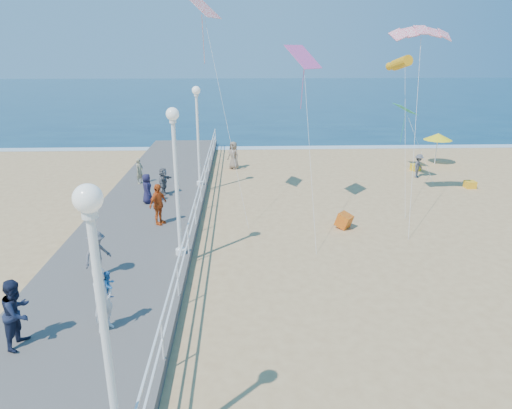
{
  "coord_description": "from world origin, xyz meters",
  "views": [
    {
      "loc": [
        -3.15,
        -15.36,
        7.56
      ],
      "look_at": [
        -2.5,
        2.0,
        1.6
      ],
      "focal_mm": 32.0,
      "sensor_mm": 36.0,
      "label": 1
    }
  ],
  "objects_px": {
    "spectator_3": "(158,204)",
    "box_kite": "(344,222)",
    "beach_walker_a": "(418,166)",
    "spectator_5": "(164,181)",
    "toddler_held": "(109,285)",
    "spectator_6": "(140,171)",
    "spectator_7": "(17,313)",
    "lamp_post_near": "(102,309)",
    "beach_chair_left": "(415,167)",
    "beach_umbrella": "(438,137)",
    "woman_holding_toddler": "(103,300)",
    "beach_walker_c": "(234,155)",
    "lamp_post_mid": "(176,168)",
    "lamp_post_far": "(198,126)",
    "spectator_4": "(147,189)",
    "spectator_2": "(97,254)",
    "beach_chair_right": "(470,184)"
  },
  "relations": [
    {
      "from": "toddler_held",
      "to": "spectator_5",
      "type": "distance_m",
      "value": 11.88
    },
    {
      "from": "spectator_4",
      "to": "lamp_post_near",
      "type": "bearing_deg",
      "value": 174.37
    },
    {
      "from": "beach_umbrella",
      "to": "beach_chair_right",
      "type": "xyz_separation_m",
      "value": [
        -0.29,
        -5.62,
        -1.71
      ]
    },
    {
      "from": "beach_umbrella",
      "to": "spectator_7",
      "type": "bearing_deg",
      "value": -133.54
    },
    {
      "from": "lamp_post_mid",
      "to": "beach_umbrella",
      "type": "relative_size",
      "value": 2.49
    },
    {
      "from": "lamp_post_mid",
      "to": "toddler_held",
      "type": "xyz_separation_m",
      "value": [
        -1.27,
        -4.56,
        -2.01
      ]
    },
    {
      "from": "spectator_3",
      "to": "box_kite",
      "type": "bearing_deg",
      "value": -59.16
    },
    {
      "from": "lamp_post_mid",
      "to": "spectator_3",
      "type": "relative_size",
      "value": 2.97
    },
    {
      "from": "toddler_held",
      "to": "spectator_7",
      "type": "bearing_deg",
      "value": 133.26
    },
    {
      "from": "spectator_4",
      "to": "woman_holding_toddler",
      "type": "bearing_deg",
      "value": 170.3
    },
    {
      "from": "lamp_post_far",
      "to": "toddler_held",
      "type": "height_order",
      "value": "lamp_post_far"
    },
    {
      "from": "lamp_post_near",
      "to": "beach_umbrella",
      "type": "xyz_separation_m",
      "value": [
        15.65,
        23.77,
        -1.75
      ]
    },
    {
      "from": "spectator_6",
      "to": "box_kite",
      "type": "height_order",
      "value": "spectator_6"
    },
    {
      "from": "woman_holding_toddler",
      "to": "beach_walker_a",
      "type": "height_order",
      "value": "woman_holding_toddler"
    },
    {
      "from": "toddler_held",
      "to": "spectator_7",
      "type": "relative_size",
      "value": 0.44
    },
    {
      "from": "lamp_post_far",
      "to": "beach_chair_right",
      "type": "bearing_deg",
      "value": 0.55
    },
    {
      "from": "lamp_post_far",
      "to": "spectator_4",
      "type": "height_order",
      "value": "lamp_post_far"
    },
    {
      "from": "beach_chair_right",
      "to": "lamp_post_near",
      "type": "bearing_deg",
      "value": -130.24
    },
    {
      "from": "spectator_5",
      "to": "beach_walker_a",
      "type": "bearing_deg",
      "value": -59.51
    },
    {
      "from": "beach_umbrella",
      "to": "woman_holding_toddler",
      "type": "bearing_deg",
      "value": -131.23
    },
    {
      "from": "spectator_2",
      "to": "beach_chair_right",
      "type": "relative_size",
      "value": 2.9
    },
    {
      "from": "lamp_post_near",
      "to": "beach_walker_c",
      "type": "relative_size",
      "value": 2.93
    },
    {
      "from": "toddler_held",
      "to": "lamp_post_far",
      "type": "bearing_deg",
      "value": 19.6
    },
    {
      "from": "beach_walker_a",
      "to": "lamp_post_far",
      "type": "bearing_deg",
      "value": 142.79
    },
    {
      "from": "beach_umbrella",
      "to": "beach_chair_left",
      "type": "bearing_deg",
      "value": -140.85
    },
    {
      "from": "woman_holding_toddler",
      "to": "beach_walker_c",
      "type": "height_order",
      "value": "woman_holding_toddler"
    },
    {
      "from": "spectator_6",
      "to": "beach_umbrella",
      "type": "height_order",
      "value": "beach_umbrella"
    },
    {
      "from": "spectator_2",
      "to": "spectator_7",
      "type": "height_order",
      "value": "spectator_7"
    },
    {
      "from": "toddler_held",
      "to": "beach_walker_c",
      "type": "relative_size",
      "value": 0.44
    },
    {
      "from": "lamp_post_far",
      "to": "spectator_7",
      "type": "bearing_deg",
      "value": -103.36
    },
    {
      "from": "lamp_post_near",
      "to": "spectator_5",
      "type": "height_order",
      "value": "lamp_post_near"
    },
    {
      "from": "woman_holding_toddler",
      "to": "spectator_3",
      "type": "relative_size",
      "value": 1.02
    },
    {
      "from": "lamp_post_mid",
      "to": "beach_chair_left",
      "type": "height_order",
      "value": "lamp_post_mid"
    },
    {
      "from": "lamp_post_far",
      "to": "beach_walker_c",
      "type": "distance_m",
      "value": 6.01
    },
    {
      "from": "beach_walker_c",
      "to": "beach_umbrella",
      "type": "bearing_deg",
      "value": 45.6
    },
    {
      "from": "spectator_3",
      "to": "spectator_7",
      "type": "bearing_deg",
      "value": -164.78
    },
    {
      "from": "box_kite",
      "to": "beach_walker_a",
      "type": "bearing_deg",
      "value": 3.11
    },
    {
      "from": "spectator_7",
      "to": "beach_umbrella",
      "type": "relative_size",
      "value": 0.85
    },
    {
      "from": "beach_chair_left",
      "to": "lamp_post_mid",
      "type": "bearing_deg",
      "value": -136.11
    },
    {
      "from": "beach_walker_a",
      "to": "box_kite",
      "type": "distance_m",
      "value": 10.38
    },
    {
      "from": "lamp_post_near",
      "to": "beach_chair_left",
      "type": "height_order",
      "value": "lamp_post_near"
    },
    {
      "from": "lamp_post_mid",
      "to": "spectator_4",
      "type": "distance_m",
      "value": 6.85
    },
    {
      "from": "beach_walker_c",
      "to": "box_kite",
      "type": "distance_m",
      "value": 11.87
    },
    {
      "from": "lamp_post_far",
      "to": "woman_holding_toddler",
      "type": "xyz_separation_m",
      "value": [
        -1.42,
        -13.71,
        -2.35
      ]
    },
    {
      "from": "lamp_post_near",
      "to": "spectator_5",
      "type": "distance_m",
      "value": 16.58
    },
    {
      "from": "lamp_post_mid",
      "to": "spectator_4",
      "type": "height_order",
      "value": "lamp_post_mid"
    },
    {
      "from": "lamp_post_far",
      "to": "beach_umbrella",
      "type": "distance_m",
      "value": 16.77
    },
    {
      "from": "beach_walker_a",
      "to": "beach_chair_left",
      "type": "bearing_deg",
      "value": 25.44
    },
    {
      "from": "spectator_5",
      "to": "toddler_held",
      "type": "bearing_deg",
      "value": -162.98
    },
    {
      "from": "spectator_6",
      "to": "spectator_7",
      "type": "height_order",
      "value": "spectator_7"
    }
  ]
}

